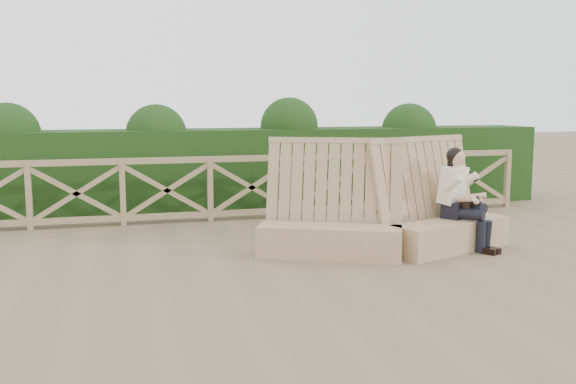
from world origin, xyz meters
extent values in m
plane|color=brown|center=(0.00, 0.00, 0.00)|extent=(60.00, 60.00, 0.00)
cube|color=#8B704F|center=(0.41, 0.55, 0.21)|extent=(1.89, 1.23, 0.41)
cube|color=#8B704F|center=(0.52, 0.80, 0.78)|extent=(1.86, 1.17, 1.53)
cube|color=#8B704F|center=(2.12, 0.49, 0.21)|extent=(1.91, 1.12, 0.41)
cube|color=#8B704F|center=(2.02, 0.74, 0.78)|extent=(1.88, 1.06, 1.53)
cube|color=black|center=(2.28, 0.66, 0.53)|extent=(0.45, 0.42, 0.22)
cube|color=beige|center=(2.25, 0.70, 0.87)|extent=(0.50, 0.47, 0.53)
sphere|color=tan|center=(2.28, 0.66, 1.25)|extent=(0.29, 0.29, 0.21)
sphere|color=black|center=(2.26, 0.69, 1.27)|extent=(0.32, 0.32, 0.23)
cylinder|color=black|center=(2.32, 0.43, 0.50)|extent=(0.39, 0.47, 0.15)
cylinder|color=black|center=(2.45, 0.54, 0.58)|extent=(0.39, 0.47, 0.17)
cylinder|color=black|center=(2.44, 0.24, 0.21)|extent=(0.17, 0.17, 0.41)
cylinder|color=black|center=(2.55, 0.29, 0.21)|extent=(0.17, 0.17, 0.41)
cube|color=black|center=(2.49, 0.16, 0.04)|extent=(0.21, 0.25, 0.08)
cube|color=black|center=(2.58, 0.20, 0.04)|extent=(0.21, 0.25, 0.08)
cube|color=black|center=(2.40, 0.52, 0.63)|extent=(0.26, 0.24, 0.15)
cube|color=black|center=(2.47, 0.37, 0.69)|extent=(0.11, 0.11, 0.12)
cube|color=olive|center=(0.00, 3.50, 1.05)|extent=(10.10, 0.07, 0.10)
cube|color=olive|center=(0.00, 3.50, 0.12)|extent=(10.10, 0.07, 0.10)
cube|color=black|center=(0.00, 4.70, 0.75)|extent=(12.00, 1.20, 1.50)
camera|label=1|loc=(-2.24, -7.17, 2.01)|focal=40.00mm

